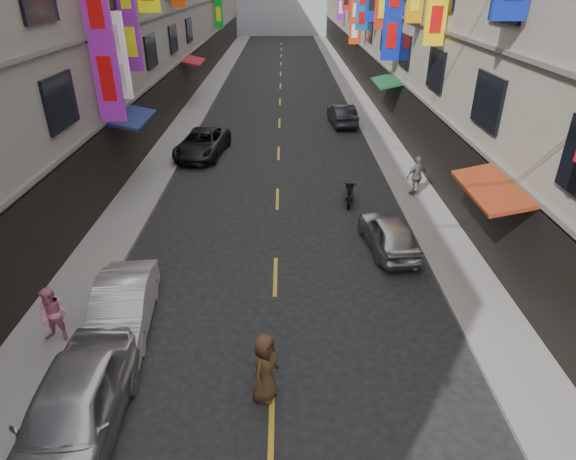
{
  "coord_description": "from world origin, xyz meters",
  "views": [
    {
      "loc": [
        0.29,
        5.23,
        8.38
      ],
      "look_at": [
        0.36,
        13.5,
        4.02
      ],
      "focal_mm": 30.0,
      "sensor_mm": 36.0,
      "label": 1
    }
  ],
  "objects_px": {
    "pedestrian_lfar": "(53,315)",
    "car_left_far": "(202,143)",
    "pedestrian_rfar": "(417,176)",
    "car_right_far": "(342,115)",
    "car_right_mid": "(389,233)",
    "pedestrian_crossing": "(265,367)",
    "car_left_mid": "(122,307)",
    "car_left_near": "(73,412)",
    "scooter_far_right": "(349,192)"
  },
  "relations": [
    {
      "from": "car_left_far",
      "to": "pedestrian_crossing",
      "type": "bearing_deg",
      "value": -69.56
    },
    {
      "from": "car_left_far",
      "to": "car_right_mid",
      "type": "xyz_separation_m",
      "value": [
        7.87,
        -10.0,
        -0.04
      ]
    },
    {
      "from": "car_left_near",
      "to": "car_left_mid",
      "type": "relative_size",
      "value": 1.14
    },
    {
      "from": "car_right_far",
      "to": "pedestrian_rfar",
      "type": "xyz_separation_m",
      "value": [
        1.89,
        -11.51,
        0.33
      ]
    },
    {
      "from": "pedestrian_crossing",
      "to": "car_left_mid",
      "type": "bearing_deg",
      "value": 82.98
    },
    {
      "from": "pedestrian_crossing",
      "to": "scooter_far_right",
      "type": "bearing_deg",
      "value": 8.73
    },
    {
      "from": "car_right_mid",
      "to": "car_left_mid",
      "type": "bearing_deg",
      "value": 21.15
    },
    {
      "from": "car_left_far",
      "to": "car_right_mid",
      "type": "bearing_deg",
      "value": -44.4
    },
    {
      "from": "car_right_mid",
      "to": "car_right_far",
      "type": "relative_size",
      "value": 0.92
    },
    {
      "from": "car_left_near",
      "to": "car_right_mid",
      "type": "distance_m",
      "value": 10.97
    },
    {
      "from": "car_left_mid",
      "to": "car_right_far",
      "type": "height_order",
      "value": "car_left_mid"
    },
    {
      "from": "car_left_near",
      "to": "car_right_far",
      "type": "distance_m",
      "value": 24.95
    },
    {
      "from": "car_left_far",
      "to": "pedestrian_lfar",
      "type": "distance_m",
      "value": 14.86
    },
    {
      "from": "scooter_far_right",
      "to": "car_right_mid",
      "type": "bearing_deg",
      "value": 110.79
    },
    {
      "from": "pedestrian_crossing",
      "to": "pedestrian_lfar",
      "type": "bearing_deg",
      "value": 96.51
    },
    {
      "from": "car_left_near",
      "to": "pedestrian_crossing",
      "type": "relative_size",
      "value": 2.66
    },
    {
      "from": "scooter_far_right",
      "to": "car_left_mid",
      "type": "bearing_deg",
      "value": 57.79
    },
    {
      "from": "car_left_mid",
      "to": "pedestrian_lfar",
      "type": "bearing_deg",
      "value": -163.68
    },
    {
      "from": "scooter_far_right",
      "to": "car_left_far",
      "type": "xyz_separation_m",
      "value": [
        -7.01,
        6.04,
        0.21
      ]
    },
    {
      "from": "car_left_far",
      "to": "car_left_near",
      "type": "bearing_deg",
      "value": -82.31
    },
    {
      "from": "car_left_near",
      "to": "pedestrian_crossing",
      "type": "bearing_deg",
      "value": 14.51
    },
    {
      "from": "car_right_far",
      "to": "pedestrian_lfar",
      "type": "xyz_separation_m",
      "value": [
        -9.51,
        -20.71,
        0.25
      ]
    },
    {
      "from": "scooter_far_right",
      "to": "car_left_near",
      "type": "bearing_deg",
      "value": 67.94
    },
    {
      "from": "scooter_far_right",
      "to": "car_left_mid",
      "type": "height_order",
      "value": "car_left_mid"
    },
    {
      "from": "car_right_mid",
      "to": "pedestrian_rfar",
      "type": "relative_size",
      "value": 2.1
    },
    {
      "from": "car_left_mid",
      "to": "car_left_near",
      "type": "bearing_deg",
      "value": -94.24
    },
    {
      "from": "pedestrian_lfar",
      "to": "pedestrian_rfar",
      "type": "height_order",
      "value": "pedestrian_rfar"
    },
    {
      "from": "car_right_far",
      "to": "pedestrian_crossing",
      "type": "height_order",
      "value": "pedestrian_crossing"
    },
    {
      "from": "car_left_near",
      "to": "pedestrian_lfar",
      "type": "distance_m",
      "value": 3.36
    },
    {
      "from": "scooter_far_right",
      "to": "car_right_mid",
      "type": "relative_size",
      "value": 0.5
    },
    {
      "from": "car_left_near",
      "to": "pedestrian_lfar",
      "type": "bearing_deg",
      "value": 116.44
    },
    {
      "from": "car_left_near",
      "to": "pedestrian_rfar",
      "type": "height_order",
      "value": "pedestrian_rfar"
    },
    {
      "from": "car_left_near",
      "to": "pedestrian_lfar",
      "type": "height_order",
      "value": "pedestrian_lfar"
    },
    {
      "from": "car_right_mid",
      "to": "pedestrian_lfar",
      "type": "relative_size",
      "value": 2.32
    },
    {
      "from": "pedestrian_lfar",
      "to": "pedestrian_crossing",
      "type": "xyz_separation_m",
      "value": [
        5.36,
        -1.83,
        -0.04
      ]
    },
    {
      "from": "car_left_mid",
      "to": "pedestrian_lfar",
      "type": "relative_size",
      "value": 2.58
    },
    {
      "from": "car_left_near",
      "to": "pedestrian_crossing",
      "type": "xyz_separation_m",
      "value": [
        3.76,
        1.12,
        0.08
      ]
    },
    {
      "from": "car_right_mid",
      "to": "pedestrian_rfar",
      "type": "distance_m",
      "value": 4.88
    },
    {
      "from": "car_left_far",
      "to": "pedestrian_crossing",
      "type": "relative_size",
      "value": 2.75
    },
    {
      "from": "car_left_far",
      "to": "pedestrian_rfar",
      "type": "bearing_deg",
      "value": -22.02
    },
    {
      "from": "car_left_mid",
      "to": "car_right_mid",
      "type": "xyz_separation_m",
      "value": [
        7.87,
        4.17,
        -0.05
      ]
    },
    {
      "from": "pedestrian_lfar",
      "to": "car_left_far",
      "type": "bearing_deg",
      "value": 91.29
    },
    {
      "from": "pedestrian_lfar",
      "to": "pedestrian_rfar",
      "type": "bearing_deg",
      "value": 46.05
    },
    {
      "from": "car_right_mid",
      "to": "scooter_far_right",
      "type": "bearing_deg",
      "value": -84.53
    },
    {
      "from": "scooter_far_right",
      "to": "car_right_far",
      "type": "xyz_separation_m",
      "value": [
        0.99,
        11.97,
        0.2
      ]
    },
    {
      "from": "car_left_far",
      "to": "pedestrian_crossing",
      "type": "xyz_separation_m",
      "value": [
        3.85,
        -16.62,
        0.2
      ]
    },
    {
      "from": "car_left_near",
      "to": "car_right_mid",
      "type": "relative_size",
      "value": 1.27
    },
    {
      "from": "car_left_mid",
      "to": "car_left_far",
      "type": "xyz_separation_m",
      "value": [
        0.0,
        14.17,
        -0.0
      ]
    },
    {
      "from": "pedestrian_lfar",
      "to": "pedestrian_crossing",
      "type": "height_order",
      "value": "pedestrian_crossing"
    },
    {
      "from": "car_left_mid",
      "to": "car_left_far",
      "type": "bearing_deg",
      "value": 84.29
    }
  ]
}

